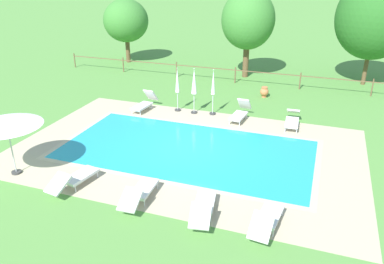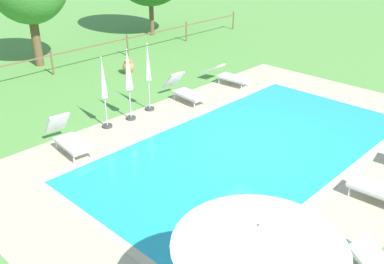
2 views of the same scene
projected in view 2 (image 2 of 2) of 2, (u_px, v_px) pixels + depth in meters
ground_plane at (250, 147)px, 12.91m from camera, size 160.00×160.00×0.00m
pool_deck_paving at (250, 147)px, 12.90m from camera, size 14.27×9.20×0.01m
swimming_pool_water at (250, 147)px, 12.90m from camera, size 10.32×5.24×0.01m
pool_coping_rim at (250, 147)px, 12.90m from camera, size 10.80×5.72×0.01m
sun_lounger_north_near_steps at (68, 138)px, 12.59m from camera, size 0.81×1.92×0.98m
sun_lounger_north_mid at (338, 244)px, 8.50m from camera, size 0.93×2.13×0.74m
sun_lounger_south_far at (185, 90)px, 16.11m from camera, size 0.77×1.93×0.97m
sun_lounger_south_end at (228, 75)px, 17.80m from camera, size 0.71×2.09×0.72m
patio_umbrella_open_foreground at (260, 236)px, 6.08m from camera, size 2.50×2.50×2.28m
patio_umbrella_closed_row_west at (128, 74)px, 14.06m from camera, size 0.32×0.32×2.40m
patio_umbrella_closed_row_mid_west at (104, 85)px, 13.55m from camera, size 0.32×0.32×2.33m
patio_umbrella_closed_row_mid_east at (148, 70)px, 14.84m from camera, size 0.32×0.32×2.38m
terracotta_urn_near_fence at (128, 67)px, 18.92m from camera, size 0.49×0.49×0.62m
perimeter_fence at (52, 59)px, 18.68m from camera, size 24.60×0.08×1.05m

